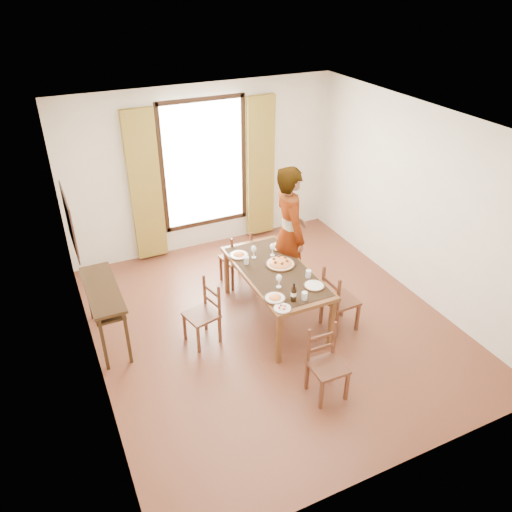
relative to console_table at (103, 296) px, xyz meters
name	(u,v)px	position (x,y,z in m)	size (l,w,h in m)	color
ground	(271,324)	(2.03, -0.60, -0.68)	(5.00, 5.00, 0.00)	#56281A
room_shell	(268,218)	(2.03, -0.47, 0.86)	(4.60, 5.10, 2.74)	white
console_table	(103,296)	(0.00, 0.00, 0.00)	(0.38, 1.20, 0.80)	black
dining_table	(276,275)	(2.15, -0.48, 0.00)	(0.86, 1.77, 0.76)	brown
chair_west	(203,315)	(1.11, -0.52, -0.29)	(0.46, 0.46, 0.85)	#542C1C
chair_north	(237,260)	(2.01, 0.53, -0.28)	(0.44, 0.44, 0.87)	#542C1C
chair_south	(326,366)	(2.02, -1.97, -0.29)	(0.39, 0.39, 0.85)	#542C1C
chair_east	(339,301)	(2.79, -1.03, -0.27)	(0.41, 0.41, 0.90)	#542C1C
man	(290,233)	(2.59, -0.02, 0.30)	(0.56, 0.77, 1.96)	#93959B
plate_sw	(275,297)	(1.84, -1.05, 0.10)	(0.27, 0.27, 0.05)	silver
plate_se	(314,285)	(2.41, -1.02, 0.10)	(0.27, 0.27, 0.05)	silver
plate_nw	(239,254)	(1.86, 0.07, 0.10)	(0.27, 0.27, 0.05)	silver
plate_ne	(279,246)	(2.46, 0.04, 0.10)	(0.27, 0.27, 0.05)	silver
pasta_platter	(280,262)	(2.26, -0.39, 0.12)	(0.40, 0.40, 0.10)	orange
caprese_plate	(282,307)	(1.83, -1.26, 0.09)	(0.20, 0.20, 0.04)	silver
wine_glass_a	(279,281)	(2.00, -0.84, 0.16)	(0.08, 0.08, 0.18)	white
wine_glass_b	(272,250)	(2.28, -0.12, 0.16)	(0.08, 0.08, 0.18)	white
wine_glass_c	(254,252)	(2.02, -0.06, 0.16)	(0.08, 0.08, 0.18)	white
tumbler_a	(308,274)	(2.45, -0.80, 0.12)	(0.07, 0.07, 0.10)	silver
tumbler_b	(246,260)	(1.87, -0.16, 0.12)	(0.07, 0.07, 0.10)	silver
tumbler_c	(305,296)	(2.16, -1.20, 0.12)	(0.07, 0.07, 0.10)	silver
wine_bottle	(294,292)	(2.03, -1.17, 0.20)	(0.07, 0.07, 0.25)	black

